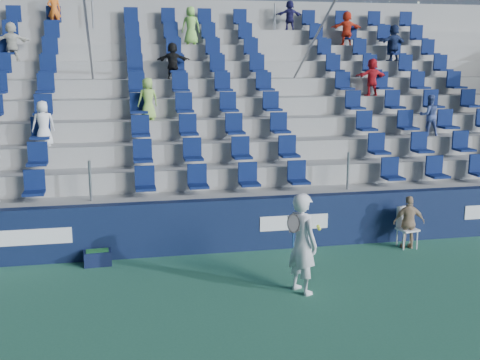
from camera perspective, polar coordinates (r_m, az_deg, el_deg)
The scene contains 7 objects.
ground at distance 10.89m, azimuth 1.95°, elevation -11.78°, with size 70.00×70.00×0.00m, color #2E6D51.
sponsor_wall at distance 13.60m, azimuth -1.11°, elevation -4.29°, with size 24.00×0.32×1.20m.
grandstand at distance 18.25m, azimuth -4.04°, elevation 4.68°, with size 24.00×8.17×6.63m.
tennis_player at distance 11.20m, azimuth 5.93°, elevation -5.97°, with size 0.75×0.82×1.90m.
line_judge_chair at distance 14.44m, azimuth 15.44°, elevation -4.03°, with size 0.48×0.50×0.94m.
line_judge at distance 14.30m, azimuth 15.72°, elevation -3.88°, with size 0.72×0.30×1.23m, color tan.
ball_bin at distance 13.15m, azimuth -13.35°, elevation -7.12°, with size 0.59×0.40×0.32m.
Camera 1 is at (-2.35, -9.72, 4.31)m, focal length 45.00 mm.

